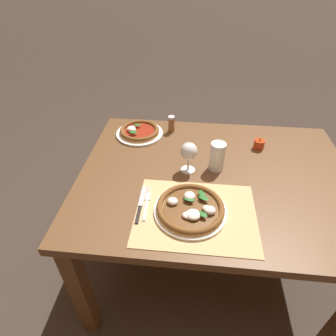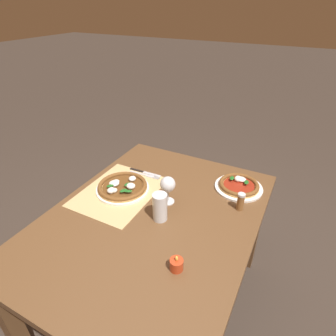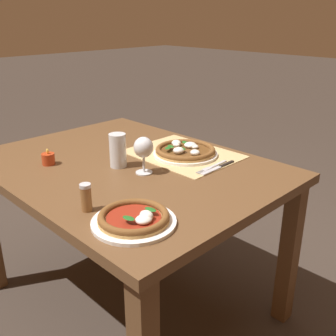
{
  "view_description": "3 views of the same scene",
  "coord_description": "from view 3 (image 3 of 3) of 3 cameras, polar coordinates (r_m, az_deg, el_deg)",
  "views": [
    {
      "loc": [
        -0.12,
        -1.05,
        1.6
      ],
      "look_at": [
        -0.22,
        -0.06,
        0.8
      ],
      "focal_mm": 30.0,
      "sensor_mm": 36.0,
      "label": 1
    },
    {
      "loc": [
        0.92,
        0.56,
        1.67
      ],
      "look_at": [
        -0.32,
        -0.08,
        0.82
      ],
      "focal_mm": 30.0,
      "sensor_mm": 36.0,
      "label": 2
    },
    {
      "loc": [
        -1.27,
        1.01,
        1.36
      ],
      "look_at": [
        -0.27,
        0.01,
        0.8
      ],
      "focal_mm": 42.0,
      "sensor_mm": 36.0,
      "label": 3
    }
  ],
  "objects": [
    {
      "name": "pizza_near",
      "position": [
        1.81,
        2.53,
        2.48
      ],
      "size": [
        0.3,
        0.3,
        0.05
      ],
      "color": "white",
      "rests_on": "paper_placemat"
    },
    {
      "name": "wine_glass",
      "position": [
        1.59,
        -3.58,
        2.8
      ],
      "size": [
        0.08,
        0.08,
        0.16
      ],
      "color": "silver",
      "rests_on": "dining_table"
    },
    {
      "name": "pint_glass",
      "position": [
        1.69,
        -7.34,
        2.48
      ],
      "size": [
        0.07,
        0.07,
        0.15
      ],
      "color": "silver",
      "rests_on": "dining_table"
    },
    {
      "name": "votive_candle",
      "position": [
        1.79,
        -16.97,
        1.22
      ],
      "size": [
        0.06,
        0.06,
        0.07
      ],
      "color": "#B23819",
      "rests_on": "dining_table"
    },
    {
      "name": "fork",
      "position": [
        1.68,
        6.4,
        0.17
      ],
      "size": [
        0.03,
        0.2,
        0.0
      ],
      "color": "#B7B7BC",
      "rests_on": "paper_placemat"
    },
    {
      "name": "dining_table",
      "position": [
        1.77,
        -5.89,
        -2.33
      ],
      "size": [
        1.3,
        0.99,
        0.74
      ],
      "color": "brown",
      "rests_on": "ground"
    },
    {
      "name": "knife",
      "position": [
        1.68,
        7.28,
        0.06
      ],
      "size": [
        0.02,
        0.22,
        0.01
      ],
      "color": "black",
      "rests_on": "paper_placemat"
    },
    {
      "name": "paper_placemat",
      "position": [
        1.84,
        2.17,
        2.05
      ],
      "size": [
        0.49,
        0.38,
        0.0
      ],
      "primitive_type": "cube",
      "color": "tan",
      "rests_on": "dining_table"
    },
    {
      "name": "pepper_shaker",
      "position": [
        1.33,
        -11.8,
        -4.19
      ],
      "size": [
        0.04,
        0.04,
        0.1
      ],
      "color": "brown",
      "rests_on": "dining_table"
    },
    {
      "name": "pizza_far",
      "position": [
        1.24,
        -4.92,
        -7.34
      ],
      "size": [
        0.27,
        0.27,
        0.05
      ],
      "color": "white",
      "rests_on": "dining_table"
    },
    {
      "name": "ground_plane",
      "position": [
        2.11,
        -5.2,
        -18.47
      ],
      "size": [
        24.0,
        24.0,
        0.0
      ],
      "primitive_type": "plane",
      "color": "#382D26"
    }
  ]
}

